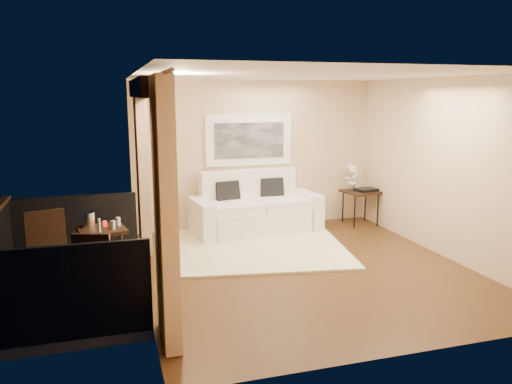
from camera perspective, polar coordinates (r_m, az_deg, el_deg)
name	(u,v)px	position (r m, az deg, el deg)	size (l,w,h in m)	color
floor	(305,269)	(7.23, 5.64, -8.70)	(5.00, 5.00, 0.00)	#4D3116
room_shell	(146,88)	(6.31, -12.51, 11.52)	(5.00, 6.40, 5.00)	white
balcony	(57,281)	(6.72, -21.82, -9.45)	(1.81, 2.60, 1.17)	#605B56
curtains	(151,184)	(6.40, -11.89, 0.89)	(0.16, 4.80, 2.64)	tan
artwork	(249,140)	(9.13, -0.78, 5.94)	(1.62, 0.07, 0.92)	white
rug	(256,247)	(8.08, -0.01, -6.36)	(2.81, 2.44, 0.04)	#FAF1C9
sofa	(254,211)	(8.98, -0.18, -2.14)	(2.35, 1.21, 1.09)	white
side_table	(361,194)	(9.63, 11.88, -0.18)	(0.70, 0.70, 0.65)	black
tray	(366,190)	(9.61, 12.48, 0.27)	(0.38, 0.28, 0.05)	black
orchid	(352,176)	(9.66, 10.92, 1.82)	(0.28, 0.19, 0.53)	white
bistro_table	(102,234)	(6.99, -17.18, -4.63)	(0.69, 0.69, 0.69)	black
balcony_chair_far	(45,244)	(6.72, -22.97, -5.51)	(0.58, 0.59, 1.07)	black
balcony_chair_near	(90,272)	(5.73, -18.47, -8.71)	(0.53, 0.54, 0.97)	black
ice_bucket	(88,220)	(7.07, -18.63, -3.00)	(0.18, 0.18, 0.20)	silver
candle	(105,224)	(7.05, -16.89, -3.47)	(0.06, 0.06, 0.07)	red
vase	(99,225)	(6.75, -17.48, -3.67)	(0.04, 0.04, 0.18)	white
glass_a	(113,225)	(6.84, -16.03, -3.65)	(0.06, 0.06, 0.12)	silver
glass_b	(118,222)	(7.00, -15.47, -3.29)	(0.06, 0.06, 0.12)	white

